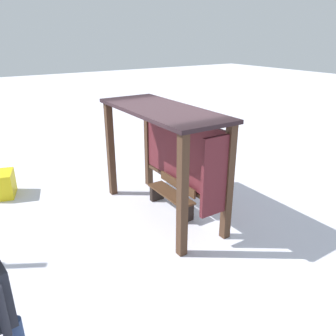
{
  "coord_description": "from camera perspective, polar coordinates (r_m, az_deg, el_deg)",
  "views": [
    {
      "loc": [
        5.72,
        -3.55,
        3.78
      ],
      "look_at": [
        0.09,
        0.1,
        1.09
      ],
      "focal_mm": 35.85,
      "sensor_mm": 36.0,
      "label": 1
    }
  ],
  "objects": [
    {
      "name": "grit_bin",
      "position": [
        9.3,
        -26.42,
        -2.51
      ],
      "size": [
        0.83,
        0.74,
        0.62
      ],
      "primitive_type": "cube",
      "rotation": [
        0.0,
        0.0,
        -0.29
      ],
      "color": "yellow",
      "rests_on": "ground"
    },
    {
      "name": "bus_shelter",
      "position": [
        7.08,
        0.82,
        4.31
      ],
      "size": [
        3.29,
        1.32,
        2.4
      ],
      "color": "#412A1C",
      "rests_on": "ground"
    },
    {
      "name": "bench_left_inside",
      "position": [
        7.68,
        0.63,
        -4.81
      ],
      "size": [
        1.41,
        0.4,
        0.71
      ],
      "color": "#4B311E",
      "rests_on": "ground"
    },
    {
      "name": "ground_plane",
      "position": [
        7.72,
        -0.98,
        -7.51
      ],
      "size": [
        60.0,
        60.0,
        0.0
      ],
      "primitive_type": "plane",
      "color": "white"
    }
  ]
}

